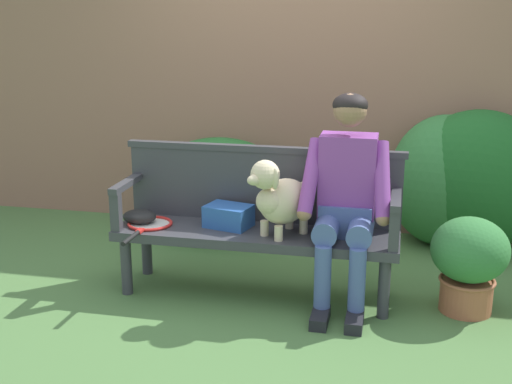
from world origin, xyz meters
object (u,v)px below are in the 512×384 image
Objects in this scene: dog_on_bench at (279,197)px; sports_bag at (229,216)px; person_seated at (346,193)px; tennis_racket at (148,225)px; garden_bench at (256,239)px; potted_plant at (469,259)px; baseball_glove at (140,217)px.

sports_bag is (-0.35, 0.11, -0.18)m from dog_on_bench.
tennis_racket is at bearing -177.23° from person_seated.
garden_bench is 3.16× the size of tennis_racket.
potted_plant is at bearing 2.48° from person_seated.
dog_on_bench is at bearing -17.30° from sports_bag.
person_seated reaches higher than baseball_glove.
baseball_glove reaches higher than tennis_racket.
sports_bag is at bearing 179.56° from potted_plant.
dog_on_bench is 0.88m from tennis_racket.
dog_on_bench is 1.19m from potted_plant.
person_seated is 2.31× the size of tennis_racket.
baseball_glove is 0.58m from sports_bag.
sports_bag is 1.49m from potted_plant.
potted_plant is at bearing 2.66° from tennis_racket.
dog_on_bench is (-0.40, -0.06, -0.03)m from person_seated.
dog_on_bench is at bearing -24.27° from garden_bench.
dog_on_bench is at bearing -175.13° from potted_plant.
tennis_racket is 0.10m from baseball_glove.
baseball_glove is (-0.93, 0.05, -0.20)m from dog_on_bench.
garden_bench is 3.62× the size of dog_on_bench.
potted_plant is at bearing 1.09° from garden_bench.
tennis_racket is 2.01× the size of sports_bag.
garden_bench is at bearing 179.22° from person_seated.
garden_bench is at bearing 155.73° from dog_on_bench.
sports_bag is (0.50, 0.10, 0.06)m from tennis_racket.
tennis_racket is 0.95× the size of potted_plant.
potted_plant is at bearing -0.44° from sports_bag.
dog_on_bench is 0.84× the size of potted_plant.
dog_on_bench is (0.16, -0.07, 0.30)m from garden_bench.
potted_plant is (1.30, 0.02, -0.04)m from garden_bench.
person_seated is 1.34m from baseball_glove.
dog_on_bench is at bearing -0.30° from tennis_racket.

